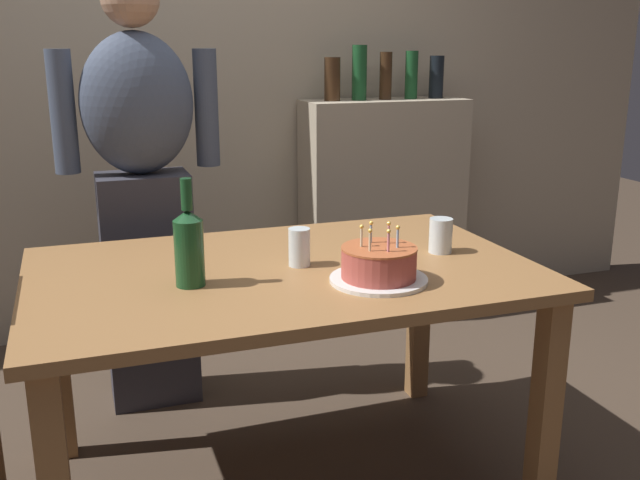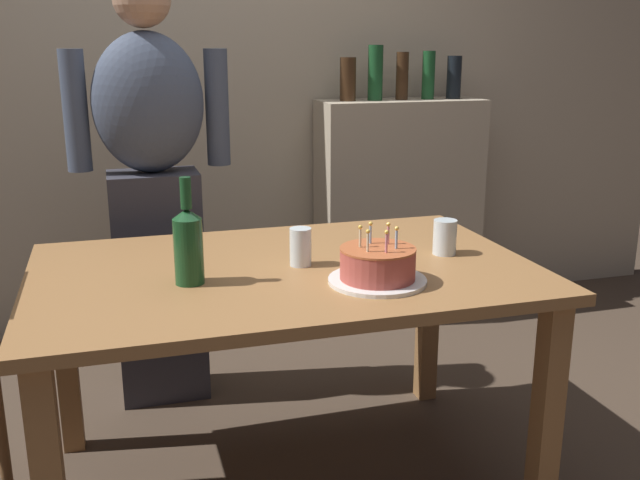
# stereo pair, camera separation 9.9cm
# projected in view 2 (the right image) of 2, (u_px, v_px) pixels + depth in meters

# --- Properties ---
(ground_plane) EXTENTS (10.00, 10.00, 0.00)m
(ground_plane) POSITION_uv_depth(u_px,v_px,m) (287.00, 480.00, 2.36)
(ground_plane) COLOR #47382B
(back_wall) EXTENTS (5.20, 0.10, 2.60)m
(back_wall) POSITION_uv_depth(u_px,v_px,m) (207.00, 63.00, 3.45)
(back_wall) COLOR tan
(back_wall) RESTS_ON ground_plane
(dining_table) EXTENTS (1.50, 0.96, 0.74)m
(dining_table) POSITION_uv_depth(u_px,v_px,m) (285.00, 297.00, 2.19)
(dining_table) COLOR olive
(dining_table) RESTS_ON ground_plane
(birthday_cake) EXTENTS (0.28, 0.28, 0.17)m
(birthday_cake) POSITION_uv_depth(u_px,v_px,m) (378.00, 266.00, 2.01)
(birthday_cake) COLOR white
(birthday_cake) RESTS_ON dining_table
(water_glass_near) EXTENTS (0.07, 0.07, 0.12)m
(water_glass_near) POSITION_uv_depth(u_px,v_px,m) (301.00, 247.00, 2.16)
(water_glass_near) COLOR silver
(water_glass_near) RESTS_ON dining_table
(water_glass_far) EXTENTS (0.07, 0.07, 0.11)m
(water_glass_far) POSITION_uv_depth(u_px,v_px,m) (445.00, 237.00, 2.28)
(water_glass_far) COLOR silver
(water_glass_far) RESTS_ON dining_table
(wine_bottle) EXTENTS (0.08, 0.08, 0.30)m
(wine_bottle) POSITION_uv_depth(u_px,v_px,m) (188.00, 243.00, 1.99)
(wine_bottle) COLOR #194723
(wine_bottle) RESTS_ON dining_table
(person_man_bearded) EXTENTS (0.61, 0.27, 1.66)m
(person_man_bearded) POSITION_uv_depth(u_px,v_px,m) (153.00, 184.00, 2.73)
(person_man_bearded) COLOR #33333D
(person_man_bearded) RESTS_ON ground_plane
(shelf_cabinet) EXTENTS (0.83, 0.30, 1.39)m
(shelf_cabinet) POSITION_uv_depth(u_px,v_px,m) (398.00, 207.00, 3.69)
(shelf_cabinet) COLOR tan
(shelf_cabinet) RESTS_ON ground_plane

